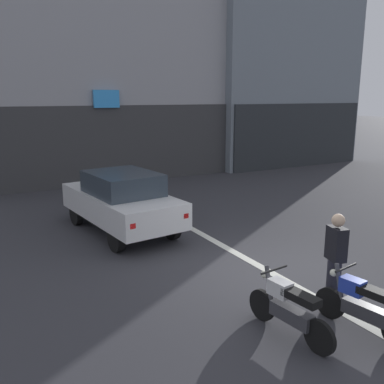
{
  "coord_description": "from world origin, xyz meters",
  "views": [
    {
      "loc": [
        -5.38,
        -6.33,
        3.58
      ],
      "look_at": [
        -0.76,
        2.0,
        1.4
      ],
      "focal_mm": 39.43,
      "sensor_mm": 36.0,
      "label": 1
    }
  ],
  "objects_px": {
    "car_white_crossing_near": "(121,200)",
    "motorcycle_white_row_leftmost": "(289,308)",
    "motorcycle_blue_row_left_mid": "(363,305)",
    "person_by_motorcycles": "(335,260)"
  },
  "relations": [
    {
      "from": "motorcycle_white_row_leftmost",
      "to": "person_by_motorcycles",
      "type": "height_order",
      "value": "person_by_motorcycles"
    },
    {
      "from": "motorcycle_white_row_leftmost",
      "to": "motorcycle_blue_row_left_mid",
      "type": "xyz_separation_m",
      "value": [
        1.05,
        -0.48,
        0.0
      ]
    },
    {
      "from": "car_white_crossing_near",
      "to": "motorcycle_white_row_leftmost",
      "type": "relative_size",
      "value": 2.56
    },
    {
      "from": "motorcycle_blue_row_left_mid",
      "to": "person_by_motorcycles",
      "type": "bearing_deg",
      "value": 73.12
    },
    {
      "from": "car_white_crossing_near",
      "to": "person_by_motorcycles",
      "type": "height_order",
      "value": "person_by_motorcycles"
    },
    {
      "from": "motorcycle_white_row_leftmost",
      "to": "person_by_motorcycles",
      "type": "distance_m",
      "value": 1.39
    },
    {
      "from": "car_white_crossing_near",
      "to": "motorcycle_blue_row_left_mid",
      "type": "distance_m",
      "value": 6.69
    },
    {
      "from": "motorcycle_blue_row_left_mid",
      "to": "person_by_motorcycles",
      "type": "relative_size",
      "value": 0.99
    },
    {
      "from": "motorcycle_white_row_leftmost",
      "to": "motorcycle_blue_row_left_mid",
      "type": "distance_m",
      "value": 1.15
    },
    {
      "from": "car_white_crossing_near",
      "to": "person_by_motorcycles",
      "type": "xyz_separation_m",
      "value": [
        1.77,
        -5.69,
        -0.03
      ]
    }
  ]
}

